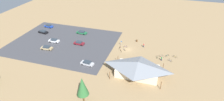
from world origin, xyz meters
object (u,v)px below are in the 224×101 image
Objects in this scene: pine_midwest at (82,86)px; bike_pavilion at (138,68)px; visitor_crossing_yard at (144,45)px; bicycle_white_by_bin at (161,56)px; car_white_front_row at (54,41)px; bicycle_blue_back_row at (170,60)px; car_silver_end_stall at (87,63)px; car_black_back_corner at (43,32)px; visitor_at_bikes at (162,58)px; bicycle_yellow_yard_center at (175,57)px; bicycle_red_yard_front at (120,48)px; lot_sign at (121,42)px; car_tan_mid_lot at (47,48)px; car_blue_aisle_side at (49,26)px; bicycle_purple_edge_south at (126,47)px; trash_bin at (137,41)px; bicycle_orange_lone_east at (121,51)px; bicycle_teal_yard_right at (167,56)px; car_green_near_entry at (82,32)px; bicycle_green_near_porch at (157,57)px; bicycle_silver_near_sign at (124,49)px; car_maroon_far_end at (79,43)px.

bike_pavilion is at bearing -126.67° from pine_midwest.
pine_midwest is 35.41m from visitor_crossing_yard.
bicycle_white_by_bin is 43.86m from car_white_front_row.
car_silver_end_stall reaches higher than bicycle_blue_back_row.
car_black_back_corner is 54.08m from visitor_at_bikes.
bicycle_yellow_yard_center is 0.93× the size of bicycle_white_by_bin.
pine_midwest is 4.39× the size of bicycle_red_yard_front.
lot_sign is 18.30m from car_silver_end_stall.
bicycle_white_by_bin is (-16.23, 3.91, -1.02)m from lot_sign.
car_blue_aisle_side reaches higher than car_tan_mid_lot.
car_white_front_row is at bearing -84.69° from car_tan_mid_lot.
bicycle_white_by_bin is 55.90m from car_blue_aisle_side.
lot_sign is at bearing -27.82° from bicycle_purple_edge_south.
trash_bin is 9.26m from bicycle_red_yard_front.
visitor_at_bikes is at bearing 159.83° from bicycle_purple_edge_south.
trash_bin is at bearing -174.05° from car_black_back_corner.
car_silver_end_stall is (5.86, -15.56, -4.44)m from pine_midwest.
bicycle_orange_lone_east is at bearing 36.81° from visitor_crossing_yard.
car_tan_mid_lot is at bearing 121.74° from car_blue_aisle_side.
visitor_crossing_yard is at bearing -45.63° from visitor_at_bikes.
bike_pavilion is 11.98× the size of bicycle_teal_yard_right.
car_green_near_entry is 2.72× the size of visitor_crossing_yard.
bicycle_green_near_porch is at bearing 30.38° from bicycle_teal_yard_right.
bicycle_yellow_yard_center is 2.65m from bicycle_teal_yard_right.
bicycle_silver_near_sign is 2.19m from bicycle_purple_edge_south.
pine_midwest is 31.88m from visitor_at_bikes.
bicycle_teal_yard_right is at bearing -122.12° from bike_pavilion.
car_maroon_far_end is (34.96, 1.32, 0.37)m from bicycle_teal_yard_right.
bicycle_red_yard_front is 0.37× the size of car_green_near_entry.
pine_midwest reaches higher than car_silver_end_stall.
bicycle_red_yard_front is 37.44m from car_black_back_corner.
lot_sign is 1.44× the size of bicycle_blue_back_row.
car_white_front_row is 0.93× the size of car_green_near_entry.
pine_midwest is 30.18m from bicycle_red_yard_front.
bicycle_silver_near_sign is at bearing 174.24° from car_black_back_corner.
car_blue_aisle_side is at bearing -48.91° from car_white_front_row.
car_blue_aisle_side reaches higher than bicycle_purple_edge_south.
visitor_at_bikes is (4.52, 3.52, 0.51)m from bicycle_yellow_yard_center.
trash_bin is 34.70m from car_white_front_row.
car_green_near_entry is (20.10, -7.72, 0.33)m from bicycle_red_yard_front.
car_black_back_corner is at bearing 5.95° from trash_bin.
car_maroon_far_end is 2.56× the size of visitor_at_bikes.
visitor_at_bikes reaches higher than trash_bin.
visitor_crossing_yard is (10.45, -7.26, 0.55)m from bicycle_blue_back_row.
bicycle_red_yard_front is at bearing 166.22° from car_blue_aisle_side.
visitor_at_bikes is at bearing 173.35° from bicycle_orange_lone_east.
bicycle_teal_yard_right reaches higher than bicycle_silver_near_sign.
bike_pavilion is 50.04m from car_black_back_corner.
car_silver_end_stall reaches higher than bicycle_silver_near_sign.
bicycle_silver_near_sign is at bearing -176.80° from car_maroon_far_end.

